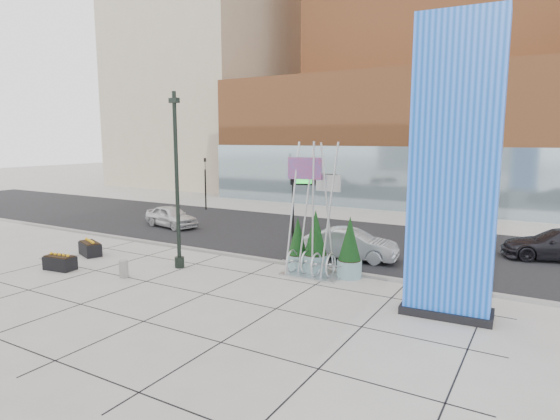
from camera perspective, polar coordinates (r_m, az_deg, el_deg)
The scene contains 20 objects.
ground at distance 18.87m, azimuth -9.51°, elevation -8.71°, with size 160.00×160.00×0.00m, color #9E9991.
street_asphalt at distance 27.05m, azimuth 4.15°, elevation -3.26°, with size 80.00×12.00×0.02m, color black.
curb_edge at distance 21.95m, azimuth -2.81°, elevation -5.95°, with size 80.00×0.30×0.12m, color gray.
tower_podium at distance 42.14m, azimuth 15.84°, elevation 8.24°, with size 34.00×10.00×11.00m, color #AB5F31.
tower_glass_front at distance 37.64m, azimuth 13.81°, elevation 3.73°, with size 34.00×0.60×5.00m, color #8CA5B2.
building_beige_left at distance 61.86m, azimuth -8.29°, elevation 19.24°, with size 18.00×20.00×34.00m, color tan.
blue_pylon at distance 15.32m, azimuth 20.42°, elevation 3.98°, with size 2.86×1.40×9.31m.
lamp_post at distance 20.58m, azimuth -12.41°, elevation 1.48°, with size 0.49×0.42×7.56m.
public_art_sculpture at distance 19.17m, azimuth 3.89°, elevation -3.85°, with size 2.45×1.26×5.52m.
concrete_bollard at distance 20.22m, azimuth -18.51°, elevation -6.82°, with size 0.37×0.37×0.71m, color gray.
overhead_street_sign at distance 19.81m, azimuth 3.38°, elevation 2.71°, with size 1.91×0.75×4.13m.
round_planter_east at distance 19.20m, azimuth 8.49°, elevation -4.67°, with size 1.01×1.01×2.53m.
round_planter_mid at distance 19.79m, azimuth 4.34°, elevation -4.01°, with size 1.07×1.07×2.67m.
round_planter_west at distance 20.21m, azimuth 2.17°, elevation -4.25°, with size 0.91×0.91×2.28m.
box_planter_north at distance 24.53m, azimuth -22.15°, elevation -4.30°, with size 1.59×1.18×0.78m.
box_planter_south at distance 22.39m, azimuth -25.25°, elevation -5.75°, with size 1.43×0.85×0.74m.
car_white_west at distance 30.58m, azimuth -13.12°, elevation -0.79°, with size 1.60×3.99×1.36m, color silver.
car_silver_mid at distance 22.08m, azimuth 8.61°, elevation -4.21°, with size 1.51×4.32×1.42m, color #AFB3B7.
car_dark_east at distance 25.32m, azimuth 30.97°, elevation -3.68°, with size 2.03×4.98×1.45m, color black.
traffic_signal at distance 37.37m, azimuth -9.09°, elevation 3.53°, with size 0.15×0.18×4.10m.
Camera 1 is at (11.61, -13.78, 5.62)m, focal length 30.00 mm.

